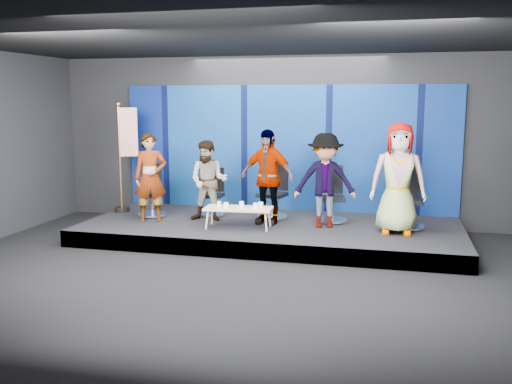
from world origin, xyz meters
TOP-DOWN VIEW (x-y plane):
  - ground at (0.00, 0.00)m, footprint 10.00×10.00m
  - room_walls at (0.00, 0.00)m, footprint 10.02×8.02m
  - riser at (0.00, 2.50)m, footprint 7.00×3.00m
  - backdrop at (0.00, 3.95)m, footprint 7.00×0.08m
  - chair_a at (-2.46, 2.64)m, footprint 0.78×0.78m
  - panelist_a at (-2.27, 2.17)m, footprint 0.72×0.62m
  - chair_b at (-1.30, 2.97)m, footprint 0.56×0.56m
  - panelist_b at (-1.21, 2.48)m, footprint 0.77×0.61m
  - chair_c at (-0.06, 3.00)m, footprint 0.72×0.72m
  - panelist_c at (-0.07, 2.50)m, footprint 1.10×0.63m
  - chair_d at (1.09, 2.94)m, footprint 0.69×0.69m
  - panelist_d at (1.01, 2.45)m, footprint 1.20×0.82m
  - chair_e at (2.46, 2.73)m, footprint 0.70×0.70m
  - panelist_e at (2.29, 2.25)m, footprint 0.97×0.66m
  - coffee_table at (-0.49, 1.99)m, footprint 1.26×0.61m
  - mug_a at (-0.87, 2.05)m, footprint 0.07×0.07m
  - mug_b at (-0.68, 1.85)m, footprint 0.09×0.09m
  - mug_c at (-0.45, 2.08)m, footprint 0.08×0.08m
  - mug_d at (-0.15, 1.93)m, footprint 0.09×0.09m
  - mug_e at (-0.09, 2.05)m, footprint 0.09×0.09m
  - flag_stand at (-3.15, 2.92)m, footprint 0.49×0.35m

SIDE VIEW (x-z plane):
  - ground at x=0.00m, z-range 0.00..0.00m
  - riser at x=0.00m, z-range 0.00..0.30m
  - chair_b at x=-1.30m, z-range 0.14..1.09m
  - chair_a at x=-2.46m, z-range 0.12..1.16m
  - coffee_table at x=-0.49m, z-range 0.46..0.83m
  - chair_d at x=1.09m, z-range 0.12..1.18m
  - chair_c at x=-0.06m, z-range 0.11..1.20m
  - chair_e at x=2.46m, z-range 0.10..1.29m
  - mug_a at x=-0.87m, z-range 0.68..0.76m
  - mug_c at x=-0.45m, z-range 0.68..0.77m
  - mug_d at x=-0.15m, z-range 0.68..0.78m
  - mug_e at x=-0.09m, z-range 0.68..0.78m
  - mug_b at x=-0.68m, z-range 0.68..0.78m
  - panelist_b at x=-1.21m, z-range 0.30..1.84m
  - panelist_a at x=-2.27m, z-range 0.30..1.98m
  - panelist_d at x=1.01m, z-range 0.30..2.01m
  - panelist_c at x=-0.07m, z-range 0.30..2.07m
  - panelist_e at x=2.29m, z-range 0.30..2.23m
  - flag_stand at x=-3.15m, z-range 0.37..2.63m
  - backdrop at x=0.00m, z-range 0.30..2.90m
  - room_walls at x=0.00m, z-range 0.67..4.18m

